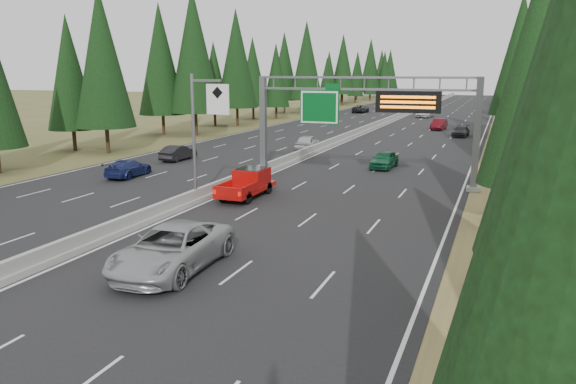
% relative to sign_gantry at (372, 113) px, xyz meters
% --- Properties ---
extents(road, '(32.00, 260.00, 0.08)m').
position_rel_sign_gantry_xyz_m(road, '(-8.92, 45.12, -5.23)').
color(road, black).
rests_on(road, ground).
extents(shoulder_right, '(3.60, 260.00, 0.06)m').
position_rel_sign_gantry_xyz_m(shoulder_right, '(8.88, 45.12, -5.24)').
color(shoulder_right, olive).
rests_on(shoulder_right, ground).
extents(shoulder_left, '(3.60, 260.00, 0.06)m').
position_rel_sign_gantry_xyz_m(shoulder_left, '(-26.72, 45.12, -5.24)').
color(shoulder_left, '#4F4F25').
rests_on(shoulder_left, ground).
extents(median_barrier, '(0.70, 260.00, 0.85)m').
position_rel_sign_gantry_xyz_m(median_barrier, '(-8.92, 45.12, -4.85)').
color(median_barrier, gray).
rests_on(median_barrier, road).
extents(sign_gantry, '(16.75, 0.98, 7.80)m').
position_rel_sign_gantry_xyz_m(sign_gantry, '(0.00, 0.00, 0.00)').
color(sign_gantry, slate).
rests_on(sign_gantry, road).
extents(hov_sign_pole, '(2.80, 0.50, 8.00)m').
position_rel_sign_gantry_xyz_m(hov_sign_pole, '(-8.33, -9.92, -0.54)').
color(hov_sign_pole, slate).
rests_on(hov_sign_pole, road).
extents(tree_row_right, '(12.16, 242.48, 18.87)m').
position_rel_sign_gantry_xyz_m(tree_row_right, '(13.14, 34.63, 4.08)').
color(tree_row_right, black).
rests_on(tree_row_right, ground).
extents(tree_row_left, '(11.52, 242.47, 18.83)m').
position_rel_sign_gantry_xyz_m(tree_row_left, '(-30.90, 34.54, 3.99)').
color(tree_row_left, black).
rests_on(tree_row_left, ground).
extents(silver_minivan, '(3.31, 6.77, 1.85)m').
position_rel_sign_gantry_xyz_m(silver_minivan, '(-3.54, -21.06, -4.26)').
color(silver_minivan, '#9F9FA3').
rests_on(silver_minivan, road).
extents(red_pickup, '(2.00, 5.59, 1.82)m').
position_rel_sign_gantry_xyz_m(red_pickup, '(-6.57, -6.93, -4.18)').
color(red_pickup, black).
rests_on(red_pickup, road).
extents(car_ahead_green, '(2.02, 4.47, 1.49)m').
position_rel_sign_gantry_xyz_m(car_ahead_green, '(-0.43, 7.41, -4.44)').
color(car_ahead_green, '#155C37').
rests_on(car_ahead_green, road).
extents(car_ahead_dkred, '(2.01, 4.82, 1.55)m').
position_rel_sign_gantry_xyz_m(car_ahead_dkred, '(0.27, 43.03, -4.41)').
color(car_ahead_dkred, '#570C14').
rests_on(car_ahead_dkred, road).
extents(car_ahead_dkgrey, '(2.10, 4.72, 1.34)m').
position_rel_sign_gantry_xyz_m(car_ahead_dkgrey, '(3.86, 35.02, -4.52)').
color(car_ahead_dkgrey, black).
rests_on(car_ahead_dkgrey, road).
extents(car_ahead_white, '(2.88, 5.69, 1.54)m').
position_rel_sign_gantry_xyz_m(car_ahead_white, '(-4.66, 65.34, -4.42)').
color(car_ahead_white, silver).
rests_on(car_ahead_white, road).
extents(car_ahead_far, '(2.03, 4.47, 1.49)m').
position_rel_sign_gantry_xyz_m(car_ahead_far, '(-7.42, 77.55, -4.45)').
color(car_ahead_far, black).
rests_on(car_ahead_far, road).
extents(car_onc_near, '(1.63, 4.35, 1.42)m').
position_rel_sign_gantry_xyz_m(car_onc_near, '(-19.33, 4.82, -4.48)').
color(car_onc_near, black).
rests_on(car_onc_near, road).
extents(car_onc_blue, '(2.28, 4.85, 1.37)m').
position_rel_sign_gantry_xyz_m(car_onc_blue, '(-18.45, -3.93, -4.50)').
color(car_onc_blue, navy).
rests_on(car_onc_blue, road).
extents(car_onc_white, '(2.12, 4.72, 1.57)m').
position_rel_sign_gantry_xyz_m(car_onc_white, '(-10.42, 16.15, -4.40)').
color(car_onc_white, '#BEBEBE').
rests_on(car_onc_white, road).
extents(car_onc_far, '(2.75, 5.76, 1.58)m').
position_rel_sign_gantry_xyz_m(car_onc_far, '(-18.58, 73.06, -4.40)').
color(car_onc_far, black).
rests_on(car_onc_far, road).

